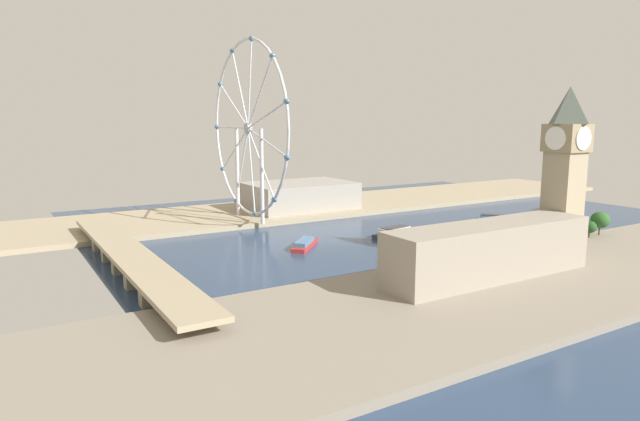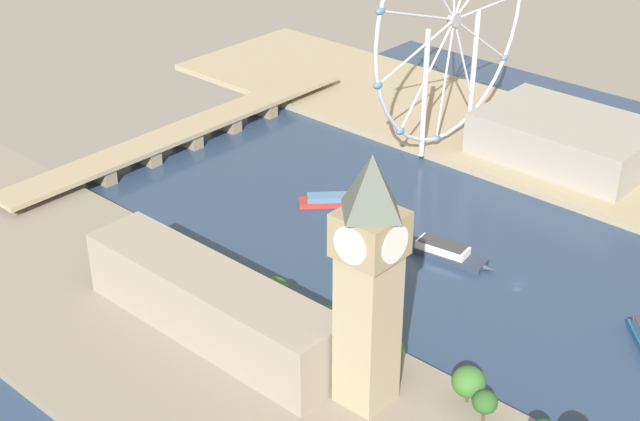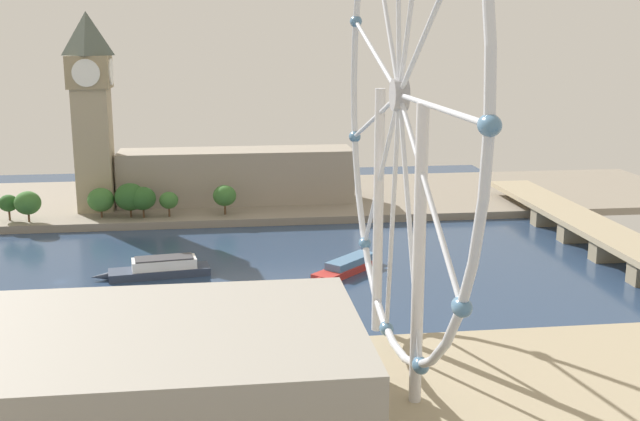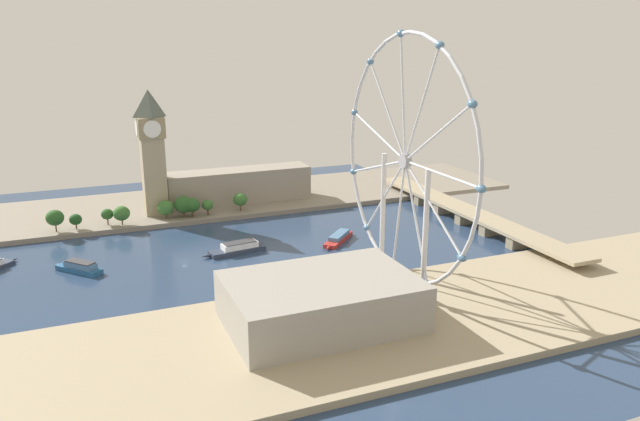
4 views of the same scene
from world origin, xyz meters
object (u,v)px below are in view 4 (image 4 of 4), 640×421
at_px(tour_boat_1, 237,248).
at_px(ferris_wheel, 405,163).
at_px(clock_tower, 152,150).
at_px(river_bridge, 468,213).
at_px(parliament_block, 239,185).
at_px(tour_boat_4, 79,267).
at_px(tour_boat_2, 338,238).
at_px(riverside_hall, 321,301).

bearing_deg(tour_boat_1, ferris_wheel, 117.13).
height_order(clock_tower, river_bridge, clock_tower).
bearing_deg(ferris_wheel, parliament_block, -170.22).
bearing_deg(tour_boat_1, river_bridge, 170.98).
distance_m(ferris_wheel, tour_boat_4, 169.95).
xyz_separation_m(ferris_wheel, tour_boat_1, (-79.64, -56.19, -58.13)).
relative_size(ferris_wheel, river_bridge, 0.58).
xyz_separation_m(ferris_wheel, tour_boat_2, (-75.83, 2.34, -58.67)).
bearing_deg(ferris_wheel, clock_tower, -152.13).
relative_size(riverside_hall, tour_boat_4, 2.94).
relative_size(clock_tower, tour_boat_2, 2.90).
bearing_deg(river_bridge, tour_boat_1, -90.95).
xyz_separation_m(clock_tower, parliament_block, (-8.13, 57.15, -29.94)).
bearing_deg(tour_boat_4, clock_tower, -73.26).
distance_m(clock_tower, river_bridge, 202.76).
relative_size(river_bridge, tour_boat_2, 7.18).
relative_size(clock_tower, tour_boat_1, 2.16).
bearing_deg(clock_tower, river_bridge, 64.08).
xyz_separation_m(riverside_hall, tour_boat_2, (-97.81, 51.27, -10.53)).
bearing_deg(tour_boat_2, clock_tower, -89.88).
distance_m(tour_boat_2, tour_boat_4, 139.53).
height_order(riverside_hall, tour_boat_4, riverside_hall).
bearing_deg(tour_boat_2, tour_boat_1, -48.86).
height_order(river_bridge, tour_boat_4, river_bridge).
bearing_deg(tour_boat_4, ferris_wheel, -162.76).
distance_m(parliament_block, river_bridge, 154.95).
relative_size(tour_boat_1, tour_boat_2, 1.34).
bearing_deg(clock_tower, tour_boat_1, 19.93).
bearing_deg(tour_boat_1, tour_boat_4, -9.76).
xyz_separation_m(river_bridge, tour_boat_1, (-2.46, -148.48, -3.87)).
bearing_deg(clock_tower, ferris_wheel, 27.87).
distance_m(parliament_block, tour_boat_4, 140.79).
height_order(clock_tower, parliament_block, clock_tower).
bearing_deg(river_bridge, ferris_wheel, -50.09).
height_order(ferris_wheel, river_bridge, ferris_wheel).
bearing_deg(riverside_hall, tour_boat_2, 152.34).
bearing_deg(ferris_wheel, tour_boat_4, -120.90).
height_order(riverside_hall, river_bridge, riverside_hall).
xyz_separation_m(tour_boat_1, tour_boat_2, (3.81, 58.53, -0.54)).
xyz_separation_m(clock_tower, river_bridge, (87.06, 179.15, -37.90)).
bearing_deg(parliament_block, river_bridge, 52.04).
relative_size(clock_tower, parliament_block, 0.80).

